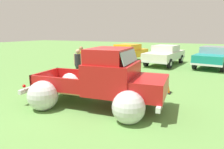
% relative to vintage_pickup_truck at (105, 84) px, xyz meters
% --- Properties ---
extents(ground_plane, '(80.00, 80.00, 0.00)m').
position_rel_vintage_pickup_truck_xyz_m(ground_plane, '(-0.39, -0.03, -0.76)').
color(ground_plane, '#609347').
extents(vintage_pickup_truck, '(4.76, 3.06, 1.96)m').
position_rel_vintage_pickup_truck_xyz_m(vintage_pickup_truck, '(0.00, 0.00, 0.00)').
color(vintage_pickup_truck, black).
rests_on(vintage_pickup_truck, ground).
extents(show_car_0, '(2.48, 4.60, 1.43)m').
position_rel_vintage_pickup_truck_xyz_m(show_car_0, '(-2.94, 9.57, 0.03)').
color(show_car_0, black).
rests_on(show_car_0, ground).
extents(show_car_1, '(2.45, 4.68, 1.43)m').
position_rel_vintage_pickup_truck_xyz_m(show_car_1, '(0.06, 9.62, 0.03)').
color(show_car_1, black).
rests_on(show_car_1, ground).
extents(show_car_2, '(2.57, 4.58, 1.43)m').
position_rel_vintage_pickup_truck_xyz_m(show_car_2, '(3.28, 9.80, 0.02)').
color(show_car_2, black).
rests_on(show_car_2, ground).
extents(spectator_0, '(0.53, 0.35, 1.67)m').
position_rel_vintage_pickup_truck_xyz_m(spectator_0, '(-3.07, 3.28, 0.19)').
color(spectator_0, '#4C4742').
rests_on(spectator_0, ground).
extents(spectator_1, '(0.54, 0.38, 1.60)m').
position_rel_vintage_pickup_truck_xyz_m(spectator_1, '(-2.69, 2.43, 0.15)').
color(spectator_1, '#4C4742').
rests_on(spectator_1, ground).
extents(lane_cone_0, '(0.36, 0.36, 0.63)m').
position_rel_vintage_pickup_truck_xyz_m(lane_cone_0, '(1.57, 2.37, -0.45)').
color(lane_cone_0, black).
rests_on(lane_cone_0, ground).
extents(lane_cone_1, '(0.36, 0.36, 0.63)m').
position_rel_vintage_pickup_truck_xyz_m(lane_cone_1, '(0.22, 2.62, -0.45)').
color(lane_cone_1, black).
rests_on(lane_cone_1, ground).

